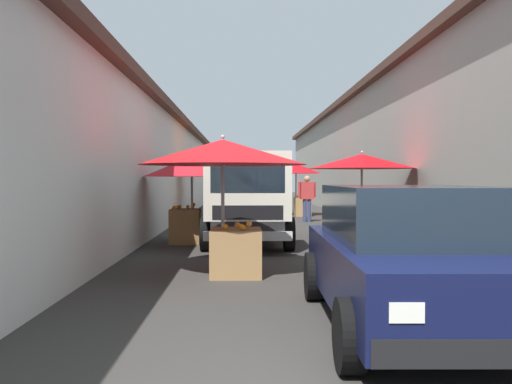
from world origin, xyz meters
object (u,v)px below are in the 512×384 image
at_px(fruit_stall_far_left, 297,176).
at_px(fruit_stall_mid_lane, 217,171).
at_px(fruit_stall_far_right, 225,167).
at_px(fruit_stall_near_left, 362,170).
at_px(fruit_stall_near_right, 191,175).
at_px(hatchback_car, 411,256).
at_px(vendor_by_crates, 307,195).
at_px(delivery_truck, 247,200).

xyz_separation_m(fruit_stall_far_left, fruit_stall_mid_lane, (-2.49, 3.19, 0.20)).
relative_size(fruit_stall_far_left, fruit_stall_far_right, 0.82).
xyz_separation_m(fruit_stall_mid_lane, fruit_stall_near_left, (-6.97, -3.84, -0.09)).
xyz_separation_m(fruit_stall_far_left, fruit_stall_far_right, (-13.95, 2.53, 0.10)).
height_order(fruit_stall_mid_lane, fruit_stall_near_left, fruit_stall_mid_lane).
distance_m(fruit_stall_far_right, fruit_stall_near_right, 4.18).
relative_size(fruit_stall_near_left, hatchback_car, 0.66).
bearing_deg(vendor_by_crates, fruit_stall_near_right, 152.12).
height_order(delivery_truck, vendor_by_crates, delivery_truck).
bearing_deg(vendor_by_crates, fruit_stall_far_right, 166.51).
height_order(fruit_stall_far_left, delivery_truck, fruit_stall_far_left).
relative_size(fruit_stall_far_left, vendor_by_crates, 1.36).
height_order(fruit_stall_mid_lane, fruit_stall_near_right, fruit_stall_mid_lane).
relative_size(hatchback_car, vendor_by_crates, 2.42).
height_order(fruit_stall_far_right, hatchback_car, fruit_stall_far_right).
relative_size(fruit_stall_near_right, fruit_stall_near_left, 0.86).
bearing_deg(hatchback_car, fruit_stall_far_right, 31.47).
relative_size(fruit_stall_mid_lane, hatchback_car, 0.69).
bearing_deg(fruit_stall_near_left, fruit_stall_near_right, 95.83).
distance_m(fruit_stall_far_right, vendor_by_crates, 10.96).
distance_m(fruit_stall_near_left, vendor_by_crates, 6.22).
height_order(fruit_stall_far_right, fruit_stall_mid_lane, fruit_stall_mid_lane).
height_order(fruit_stall_near_right, fruit_stall_near_left, fruit_stall_near_left).
bearing_deg(fruit_stall_near_right, vendor_by_crates, -27.88).
height_order(fruit_stall_near_left, vendor_by_crates, fruit_stall_near_left).
distance_m(fruit_stall_mid_lane, fruit_stall_near_right, 7.40).
distance_m(delivery_truck, vendor_by_crates, 7.48).
relative_size(delivery_truck, vendor_by_crates, 3.02).
bearing_deg(fruit_stall_near_right, hatchback_car, -158.30).
bearing_deg(hatchback_car, delivery_truck, 13.48).
relative_size(fruit_stall_far_right, fruit_stall_near_right, 1.20).
bearing_deg(fruit_stall_near_left, hatchback_car, 171.50).
xyz_separation_m(fruit_stall_near_left, vendor_by_crates, (6.14, 0.63, -0.79)).
relative_size(fruit_stall_far_right, fruit_stall_near_left, 1.04).
bearing_deg(fruit_stall_mid_lane, hatchback_car, -169.71).
relative_size(fruit_stall_near_right, hatchback_car, 0.57).
relative_size(fruit_stall_mid_lane, vendor_by_crates, 1.66).
xyz_separation_m(fruit_stall_far_left, fruit_stall_near_right, (-9.88, 3.45, -0.01)).
height_order(hatchback_car, vendor_by_crates, vendor_by_crates).
distance_m(fruit_stall_far_left, hatchback_car, 17.27).
bearing_deg(fruit_stall_far_right, fruit_stall_near_right, 12.69).
bearing_deg(fruit_stall_far_left, fruit_stall_near_right, 160.76).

